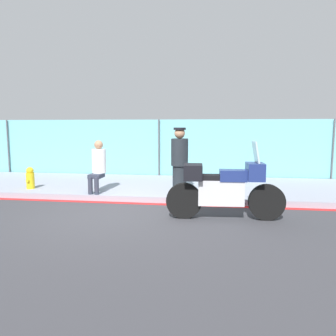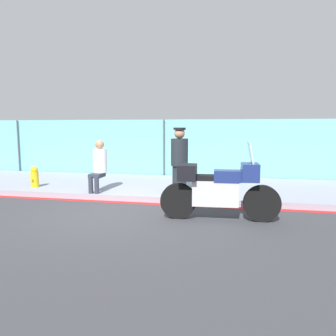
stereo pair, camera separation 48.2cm
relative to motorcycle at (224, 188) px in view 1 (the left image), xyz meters
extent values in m
plane|color=#38383D|center=(-2.11, 0.11, -0.63)|extent=(120.00, 120.00, 0.00)
cube|color=#8E93A3|center=(-2.11, 2.92, -0.55)|extent=(42.01, 3.56, 0.15)
cube|color=red|center=(-2.11, 1.05, -0.62)|extent=(42.01, 0.18, 0.01)
cube|color=#6BB2B7|center=(-2.11, 4.79, 0.41)|extent=(39.91, 0.08, 2.07)
cylinder|color=#4C4C51|center=(-7.76, 4.69, 0.41)|extent=(0.05, 0.05, 2.07)
cylinder|color=#4C4C51|center=(-2.11, 4.69, 0.41)|extent=(0.05, 0.05, 2.07)
cylinder|color=#4C4C51|center=(3.54, 4.69, 0.41)|extent=(0.05, 0.05, 2.07)
cylinder|color=black|center=(0.83, 0.05, -0.27)|extent=(0.72, 0.18, 0.71)
cylinder|color=black|center=(-0.78, -0.05, -0.27)|extent=(0.72, 0.18, 0.71)
cube|color=silver|center=(-0.06, 0.00, -0.09)|extent=(0.90, 0.33, 0.50)
cube|color=navy|center=(0.17, 0.01, 0.25)|extent=(0.54, 0.34, 0.22)
cube|color=black|center=(-0.15, -0.01, 0.21)|extent=(0.62, 0.32, 0.10)
cube|color=navy|center=(0.59, 0.04, 0.33)|extent=(0.35, 0.49, 0.34)
cube|color=silver|center=(0.59, 0.04, 0.71)|extent=(0.13, 0.43, 0.42)
cube|color=black|center=(-0.61, -0.04, 0.31)|extent=(0.39, 0.52, 0.30)
cylinder|color=#1E2328|center=(-1.08, 1.84, -0.14)|extent=(0.36, 0.36, 0.69)
cylinder|color=#1E2328|center=(-1.08, 1.84, 0.55)|extent=(0.43, 0.43, 0.69)
sphere|color=#A37556|center=(-1.08, 1.84, 1.03)|extent=(0.27, 0.27, 0.27)
cylinder|color=black|center=(-1.08, 1.84, 1.14)|extent=(0.31, 0.31, 0.06)
cylinder|color=#2D3342|center=(-3.24, 1.24, -0.26)|extent=(0.12, 0.12, 0.44)
cylinder|color=#2D3342|center=(-3.08, 1.24, -0.26)|extent=(0.12, 0.12, 0.44)
cube|color=#2D3342|center=(-3.16, 1.46, -0.05)|extent=(0.31, 0.44, 0.10)
cylinder|color=white|center=(-3.16, 1.67, 0.31)|extent=(0.36, 0.36, 0.62)
sphere|color=#A37556|center=(-3.16, 1.67, 0.73)|extent=(0.22, 0.22, 0.22)
cylinder|color=gold|center=(-5.15, 1.74, -0.26)|extent=(0.21, 0.21, 0.43)
sphere|color=gold|center=(-5.15, 1.74, 0.01)|extent=(0.19, 0.19, 0.19)
cylinder|color=gold|center=(-5.15, 1.62, -0.24)|extent=(0.08, 0.09, 0.08)
camera|label=1|loc=(-0.18, -6.41, 1.18)|focal=35.00mm
camera|label=2|loc=(0.30, -6.33, 1.18)|focal=35.00mm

